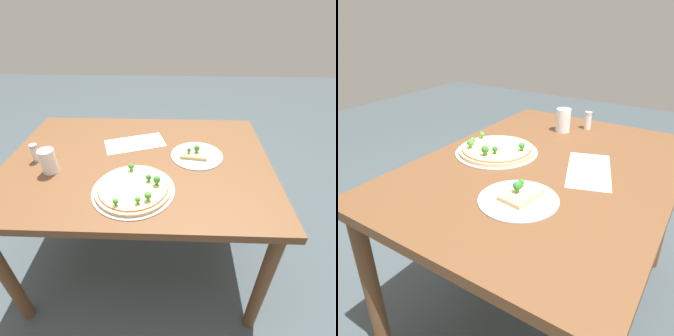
{
  "view_description": "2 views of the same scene",
  "coord_description": "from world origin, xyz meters",
  "views": [
    {
      "loc": [
        -0.19,
        1.08,
        1.48
      ],
      "look_at": [
        -0.15,
        0.1,
        0.78
      ],
      "focal_mm": 28.0,
      "sensor_mm": 36.0,
      "label": 1
    },
    {
      "loc": [
        -1.07,
        -0.5,
        1.31
      ],
      "look_at": [
        -0.15,
        0.1,
        0.78
      ],
      "focal_mm": 35.0,
      "sensor_mm": 36.0,
      "label": 2
    }
  ],
  "objects": [
    {
      "name": "dining_table",
      "position": [
        0.0,
        0.0,
        0.67
      ],
      "size": [
        1.3,
        0.93,
        0.76
      ],
      "color": "brown",
      "rests_on": "ground_plane"
    },
    {
      "name": "condiment_shaker",
      "position": [
        0.49,
        0.02,
        0.8
      ],
      "size": [
        0.04,
        0.04,
        0.09
      ],
      "color": "silver",
      "rests_on": "dining_table"
    },
    {
      "name": "pizza_tray_slice",
      "position": [
        -0.29,
        -0.04,
        0.77
      ],
      "size": [
        0.26,
        0.26,
        0.06
      ],
      "color": "#A3A3A8",
      "rests_on": "dining_table"
    },
    {
      "name": "paper_menu",
      "position": [
        0.04,
        -0.16,
        0.76
      ],
      "size": [
        0.35,
        0.25,
        0.0
      ],
      "primitive_type": "cube",
      "rotation": [
        0.0,
        0.0,
        0.34
      ],
      "color": "white",
      "rests_on": "dining_table"
    },
    {
      "name": "drinking_cup",
      "position": [
        0.39,
        0.11,
        0.82
      ],
      "size": [
        0.07,
        0.07,
        0.11
      ],
      "primitive_type": "cylinder",
      "color": "white",
      "rests_on": "dining_table"
    },
    {
      "name": "ground_plane",
      "position": [
        0.0,
        0.0,
        0.0
      ],
      "size": [
        8.0,
        8.0,
        0.0
      ],
      "primitive_type": "plane",
      "color": "#3D474C"
    },
    {
      "name": "pizza_tray_whole",
      "position": [
        -0.01,
        0.24,
        0.77
      ],
      "size": [
        0.35,
        0.35,
        0.07
      ],
      "color": "#A3A3A8",
      "rests_on": "dining_table"
    }
  ]
}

